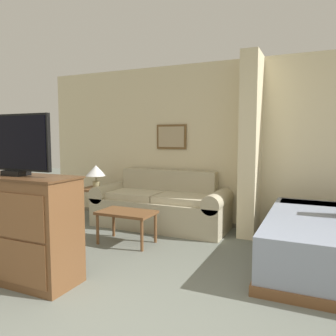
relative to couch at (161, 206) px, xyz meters
name	(u,v)px	position (x,y,z in m)	size (l,w,h in m)	color
wall_back	(234,145)	(1.04, 0.48, 0.97)	(6.97, 0.16, 2.60)	beige
wall_partition_pillar	(251,146)	(1.36, 0.14, 0.97)	(0.24, 0.57, 2.60)	beige
couch	(161,206)	(0.00, 0.00, 0.00)	(2.15, 0.84, 0.88)	#B7AD8E
coffee_table	(127,215)	(-0.06, -0.95, 0.05)	(0.75, 0.46, 0.44)	brown
side_table	(96,193)	(-1.22, -0.04, 0.14)	(0.49, 0.49, 0.55)	brown
table_lamp	(96,172)	(-1.22, -0.04, 0.50)	(0.35, 0.35, 0.40)	tan
tv_dresser	(18,228)	(-0.46, -2.34, 0.20)	(1.30, 0.49, 1.05)	brown
tv	(14,145)	(-0.46, -2.34, 1.02)	(0.89, 0.16, 0.60)	black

